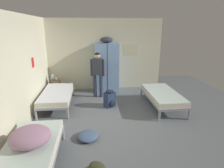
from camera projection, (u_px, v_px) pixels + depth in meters
name	position (u px, v px, depth m)	size (l,w,h in m)	color
ground_plane	(113.00, 121.00, 5.07)	(9.07, 9.07, 0.00)	slate
room_backdrop	(68.00, 63.00, 5.74)	(4.49, 5.73, 2.73)	beige
locker_bank	(107.00, 66.00, 7.22)	(0.90, 0.55, 2.07)	#7A9ECC
shelf_unit	(55.00, 85.00, 7.01)	(0.38, 0.30, 0.57)	brown
bed_left_front	(30.00, 152.00, 3.22)	(0.90, 1.90, 0.49)	gray
bed_left_rear	(57.00, 95.00, 5.91)	(0.90, 1.90, 0.49)	gray
bed_right	(162.00, 95.00, 5.87)	(0.90, 1.90, 0.49)	gray
bedding_heap	(30.00, 137.00, 3.18)	(0.69, 0.66, 0.31)	gray
person_traveler	(98.00, 71.00, 6.54)	(0.50, 0.26, 1.59)	#2D334C
water_bottle	(52.00, 77.00, 6.93)	(0.08, 0.08, 0.22)	#B2DBEA
lotion_bottle	(56.00, 78.00, 6.90)	(0.05, 0.05, 0.15)	white
backpack_navy	(110.00, 99.00, 5.91)	(0.40, 0.41, 0.55)	navy
clothes_pile_denim	(88.00, 136.00, 4.25)	(0.46, 0.51, 0.13)	#42567A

